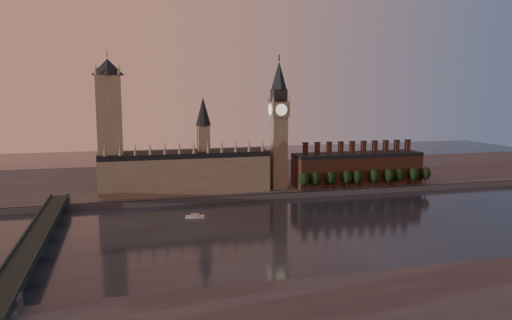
{
  "coord_description": "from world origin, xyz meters",
  "views": [
    {
      "loc": [
        -110.28,
        -270.67,
        82.66
      ],
      "look_at": [
        -23.49,
        55.0,
        35.89
      ],
      "focal_mm": 35.0,
      "sensor_mm": 36.0,
      "label": 1
    }
  ],
  "objects_px": {
    "victoria_tower": "(110,123)",
    "big_ben": "(279,123)",
    "westminster_bridge": "(37,239)",
    "river_boat": "(195,216)"
  },
  "relations": [
    {
      "from": "victoria_tower",
      "to": "big_ben",
      "type": "bearing_deg",
      "value": -2.2
    },
    {
      "from": "victoria_tower",
      "to": "river_boat",
      "type": "height_order",
      "value": "victoria_tower"
    },
    {
      "from": "westminster_bridge",
      "to": "river_boat",
      "type": "xyz_separation_m",
      "value": [
        88.25,
        51.41,
        -6.5
      ]
    },
    {
      "from": "river_boat",
      "to": "big_ben",
      "type": "bearing_deg",
      "value": 49.31
    },
    {
      "from": "river_boat",
      "to": "victoria_tower",
      "type": "bearing_deg",
      "value": 139.48
    },
    {
      "from": "victoria_tower",
      "to": "westminster_bridge",
      "type": "distance_m",
      "value": 133.21
    },
    {
      "from": "westminster_bridge",
      "to": "victoria_tower",
      "type": "bearing_deg",
      "value": 73.44
    },
    {
      "from": "westminster_bridge",
      "to": "river_boat",
      "type": "bearing_deg",
      "value": 30.22
    },
    {
      "from": "victoria_tower",
      "to": "big_ben",
      "type": "xyz_separation_m",
      "value": [
        130.0,
        -5.0,
        -2.26
      ]
    },
    {
      "from": "big_ben",
      "to": "victoria_tower",
      "type": "bearing_deg",
      "value": 177.8
    }
  ]
}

